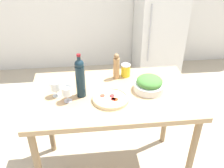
% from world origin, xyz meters
% --- Properties ---
extents(refrigerator, '(0.66, 0.73, 1.85)m').
position_xyz_m(refrigerator, '(0.92, 1.92, 0.92)').
color(refrigerator, silver).
rests_on(refrigerator, ground_plane).
extents(prep_counter, '(1.35, 0.80, 0.94)m').
position_xyz_m(prep_counter, '(0.00, 0.00, 0.82)').
color(prep_counter, tan).
rests_on(prep_counter, ground_plane).
extents(wine_bottle, '(0.07, 0.07, 0.36)m').
position_xyz_m(wine_bottle, '(-0.25, -0.01, 1.11)').
color(wine_bottle, '#142833').
rests_on(wine_bottle, prep_counter).
extents(wine_glass_near, '(0.08, 0.08, 0.13)m').
position_xyz_m(wine_glass_near, '(-0.36, -0.08, 1.02)').
color(wine_glass_near, silver).
rests_on(wine_glass_near, prep_counter).
extents(wine_glass_far, '(0.08, 0.08, 0.13)m').
position_xyz_m(wine_glass_far, '(-0.45, 0.01, 1.02)').
color(wine_glass_far, silver).
rests_on(wine_glass_far, prep_counter).
extents(pepper_mill, '(0.05, 0.05, 0.24)m').
position_xyz_m(pepper_mill, '(0.06, 0.24, 1.05)').
color(pepper_mill, '#AD7F51').
rests_on(pepper_mill, prep_counter).
extents(salad_bowl, '(0.25, 0.25, 0.13)m').
position_xyz_m(salad_bowl, '(0.30, 0.01, 0.99)').
color(salad_bowl, white).
rests_on(salad_bowl, prep_counter).
extents(homemade_pizza, '(0.29, 0.29, 0.03)m').
position_xyz_m(homemade_pizza, '(-0.03, -0.10, 0.95)').
color(homemade_pizza, beige).
rests_on(homemade_pizza, prep_counter).
extents(salt_canister, '(0.08, 0.08, 0.12)m').
position_xyz_m(salt_canister, '(0.15, 0.26, 0.99)').
color(salt_canister, yellow).
rests_on(salt_canister, prep_counter).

